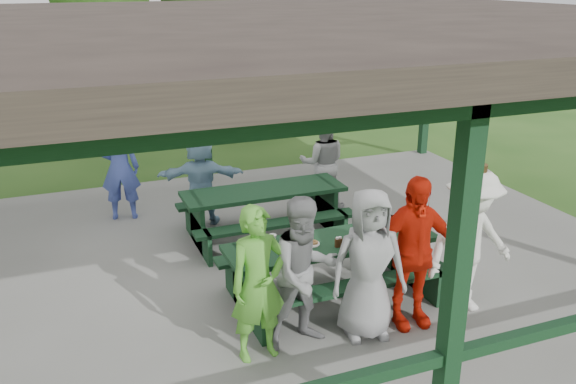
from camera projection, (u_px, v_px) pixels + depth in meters
name	position (u px, v px, depth m)	size (l,w,h in m)	color
ground	(278.00, 266.00, 8.41)	(90.00, 90.00, 0.00)	#254D18
concrete_slab	(278.00, 263.00, 8.39)	(10.00, 8.00, 0.10)	slate
pavilion_structure	(276.00, 30.00, 7.34)	(10.60, 8.60, 3.24)	black
picnic_table_near	(331.00, 262.00, 7.24)	(2.53, 1.39, 0.75)	black
picnic_table_far	(264.00, 207.00, 8.95)	(2.37, 1.39, 0.75)	black
table_setting	(344.00, 235.00, 7.23)	(2.41, 0.45, 0.10)	white
contestant_green	(258.00, 284.00, 6.01)	(0.60, 0.39, 1.63)	#55A932
contestant_grey_left	(305.00, 273.00, 6.23)	(0.80, 0.62, 1.64)	gray
contestant_grey_mid	(368.00, 264.00, 6.38)	(0.81, 0.53, 1.66)	gray
contestant_red	(412.00, 252.00, 6.57)	(1.02, 0.42, 1.74)	red
contestant_white_fedora	(470.00, 242.00, 6.84)	(1.13, 0.67, 1.78)	silver
spectator_lblue	(201.00, 179.00, 9.37)	(1.34, 0.43, 1.44)	#7FA7C5
spectator_blue	(120.00, 168.00, 9.52)	(0.61, 0.40, 1.67)	#4253AC
spectator_grey	(323.00, 163.00, 9.95)	(0.77, 0.60, 1.58)	gray
pickup_truck	(274.00, 97.00, 16.31)	(2.29, 4.97, 1.38)	silver
farm_trailer	(82.00, 108.00, 14.79)	(4.13, 2.64, 1.45)	navy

